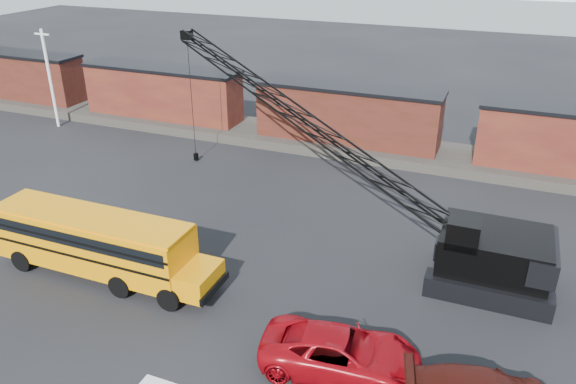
% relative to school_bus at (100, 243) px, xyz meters
% --- Properties ---
extents(ground, '(160.00, 160.00, 0.00)m').
position_rel_school_bus_xyz_m(ground, '(6.04, -1.35, -1.79)').
color(ground, black).
rests_on(ground, ground).
extents(gravel_berm, '(120.00, 5.00, 0.70)m').
position_rel_school_bus_xyz_m(gravel_berm, '(6.04, 20.65, -1.44)').
color(gravel_berm, '#423C36').
rests_on(gravel_berm, ground).
extents(boxcar_west_far, '(13.70, 3.10, 4.17)m').
position_rel_school_bus_xyz_m(boxcar_west_far, '(-25.96, 20.65, 0.97)').
color(boxcar_west_far, '#531C17').
rests_on(boxcar_west_far, gravel_berm).
extents(boxcar_west_near, '(13.70, 3.10, 4.17)m').
position_rel_school_bus_xyz_m(boxcar_west_near, '(-9.96, 20.65, 0.97)').
color(boxcar_west_near, '#491515').
rests_on(boxcar_west_near, gravel_berm).
extents(boxcar_mid, '(13.70, 3.10, 4.17)m').
position_rel_school_bus_xyz_m(boxcar_mid, '(6.04, 20.65, 0.97)').
color(boxcar_mid, '#531C17').
rests_on(boxcar_mid, gravel_berm).
extents(utility_pole, '(1.40, 0.24, 8.00)m').
position_rel_school_bus_xyz_m(utility_pole, '(-17.96, 16.65, 2.36)').
color(utility_pole, silver).
rests_on(utility_pole, ground).
extents(school_bus, '(11.65, 2.65, 3.19)m').
position_rel_school_bus_xyz_m(school_bus, '(0.00, 0.00, 0.00)').
color(school_bus, orange).
rests_on(school_bus, ground).
extents(red_pickup, '(6.42, 3.63, 1.69)m').
position_rel_school_bus_xyz_m(red_pickup, '(12.53, -1.91, -0.95)').
color(red_pickup, '#99070F').
rests_on(red_pickup, ground).
extents(crawler_crane, '(23.87, 10.77, 9.39)m').
position_rel_school_bus_xyz_m(crawler_crane, '(6.40, 10.17, 3.80)').
color(crawler_crane, black).
rests_on(crawler_crane, ground).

